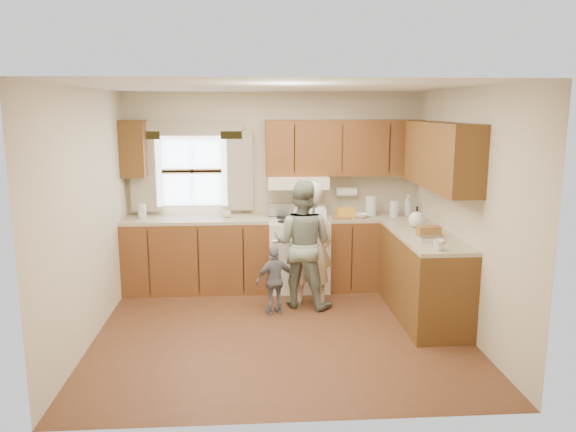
{
  "coord_description": "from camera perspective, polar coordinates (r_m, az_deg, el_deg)",
  "views": [
    {
      "loc": [
        -0.3,
        -5.54,
        2.3
      ],
      "look_at": [
        0.1,
        0.4,
        1.15
      ],
      "focal_mm": 35.0,
      "sensor_mm": 36.0,
      "label": 1
    }
  ],
  "objects": [
    {
      "name": "kitchen_fixtures",
      "position": [
        6.84,
        3.93,
        -1.44
      ],
      "size": [
        3.8,
        2.25,
        2.15
      ],
      "color": "#4F2D11",
      "rests_on": "ground"
    },
    {
      "name": "room",
      "position": [
        5.65,
        -0.74,
        0.21
      ],
      "size": [
        3.8,
        3.8,
        3.8
      ],
      "color": "#512F19",
      "rests_on": "ground"
    },
    {
      "name": "stove",
      "position": [
        7.24,
        1.03,
        -3.74
      ],
      "size": [
        0.76,
        0.67,
        1.07
      ],
      "color": "silver",
      "rests_on": "ground"
    },
    {
      "name": "woman_left",
      "position": [
        6.58,
        2.22,
        -2.78
      ],
      "size": [
        0.55,
        0.37,
        1.48
      ],
      "primitive_type": "imported",
      "rotation": [
        0.0,
        0.0,
        3.12
      ],
      "color": "white",
      "rests_on": "ground"
    },
    {
      "name": "woman_right",
      "position": [
        6.53,
        1.5,
        -2.83
      ],
      "size": [
        0.89,
        0.81,
        1.49
      ],
      "primitive_type": "imported",
      "rotation": [
        0.0,
        0.0,
        2.72
      ],
      "color": "#233A2D",
      "rests_on": "ground"
    },
    {
      "name": "child",
      "position": [
        6.36,
        -1.36,
        -6.55
      ],
      "size": [
        0.5,
        0.34,
        0.78
      ],
      "primitive_type": "imported",
      "rotation": [
        0.0,
        0.0,
        3.49
      ],
      "color": "slate",
      "rests_on": "ground"
    }
  ]
}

